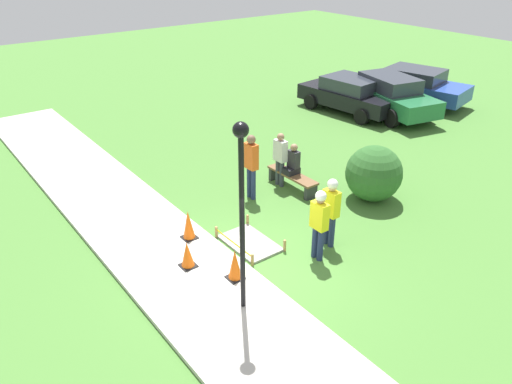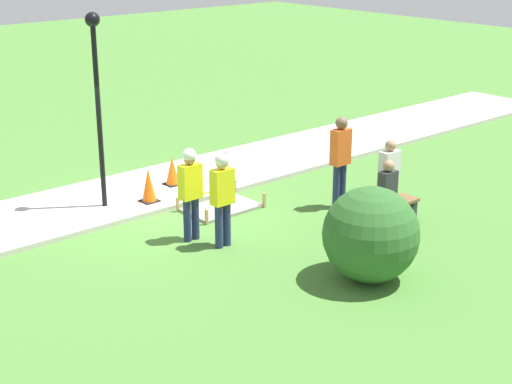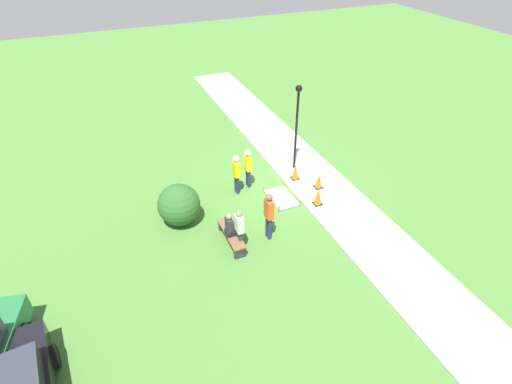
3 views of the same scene
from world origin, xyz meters
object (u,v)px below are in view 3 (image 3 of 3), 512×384
traffic_cone_far_patch (319,181)px  traffic_cone_sidewalk_edge (295,171)px  traffic_cone_near_patch (318,196)px  bystander_in_gray_shirt (239,228)px  bystander_in_orange_shirt (269,213)px  lamppost_near (297,116)px  person_seated_on_bench (230,226)px  worker_assistant (236,171)px  worker_supervisor (248,165)px  park_bench (231,235)px

traffic_cone_far_patch → traffic_cone_sidewalk_edge: bearing=30.5°
traffic_cone_near_patch → bystander_in_gray_shirt: 3.83m
traffic_cone_near_patch → bystander_in_orange_shirt: (-0.90, 2.53, 0.61)m
traffic_cone_far_patch → lamppost_near: lamppost_near is taller
bystander_in_gray_shirt → lamppost_near: size_ratio=0.43×
person_seated_on_bench → lamppost_near: size_ratio=0.23×
traffic_cone_far_patch → person_seated_on_bench: person_seated_on_bench is taller
traffic_cone_near_patch → person_seated_on_bench: size_ratio=0.82×
worker_assistant → bystander_in_orange_shirt: size_ratio=0.93×
worker_supervisor → worker_assistant: size_ratio=1.00×
lamppost_near → traffic_cone_far_patch: bearing=-173.6°
lamppost_near → bystander_in_gray_shirt: bearing=133.0°
park_bench → worker_assistant: size_ratio=1.02×
bystander_in_gray_shirt → bystander_in_orange_shirt: bearing=-83.3°
bystander_in_orange_shirt → person_seated_on_bench: bearing=82.4°
traffic_cone_near_patch → lamppost_near: (2.77, -0.40, 2.13)m
traffic_cone_near_patch → worker_supervisor: size_ratio=0.42×
bystander_in_orange_shirt → traffic_cone_far_patch: bearing=-59.1°
bystander_in_orange_shirt → traffic_cone_sidewalk_edge: bearing=-41.8°
worker_supervisor → worker_assistant: 0.65m
lamppost_near → park_bench: bearing=129.0°
worker_assistant → bystander_in_orange_shirt: (-3.01, -0.04, 0.05)m
worker_supervisor → lamppost_near: 2.87m
traffic_cone_far_patch → lamppost_near: (1.79, 0.20, 2.19)m
traffic_cone_far_patch → bystander_in_gray_shirt: size_ratio=0.38×
worker_assistant → lamppost_near: bearing=-77.6°
park_bench → bystander_in_gray_shirt: 0.72m
worker_supervisor → traffic_cone_near_patch: bearing=-140.2°
worker_assistant → traffic_cone_near_patch: bearing=-129.5°
person_seated_on_bench → worker_assistant: 3.13m
traffic_cone_near_patch → bystander_in_orange_shirt: bystander_in_orange_shirt is taller
traffic_cone_sidewalk_edge → bystander_in_orange_shirt: bystander_in_orange_shirt is taller
traffic_cone_far_patch → bystander_in_orange_shirt: size_ratio=0.33×
bystander_in_gray_shirt → person_seated_on_bench: bearing=33.7°
bystander_in_gray_shirt → worker_supervisor: bearing=-26.6°
traffic_cone_far_patch → worker_supervisor: 2.98m
traffic_cone_far_patch → worker_assistant: worker_assistant is taller
person_seated_on_bench → bystander_in_orange_shirt: bearing=-97.6°
traffic_cone_near_patch → bystander_in_orange_shirt: size_ratio=0.39×
bystander_in_orange_shirt → worker_assistant: bearing=0.8°
bystander_in_gray_shirt → traffic_cone_sidewalk_edge: bearing=-51.0°
worker_supervisor → bystander_in_gray_shirt: size_ratio=1.06×
bystander_in_orange_shirt → traffic_cone_near_patch: bearing=-70.5°
worker_assistant → bystander_in_gray_shirt: bearing=160.8°
worker_supervisor → bystander_in_gray_shirt: worker_supervisor is taller
traffic_cone_sidewalk_edge → bystander_in_orange_shirt: 3.88m
worker_supervisor → bystander_in_orange_shirt: bystander_in_orange_shirt is taller
traffic_cone_near_patch → worker_assistant: bearing=50.5°
bystander_in_gray_shirt → traffic_cone_far_patch: bearing=-64.8°
person_seated_on_bench → worker_supervisor: size_ratio=0.52×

